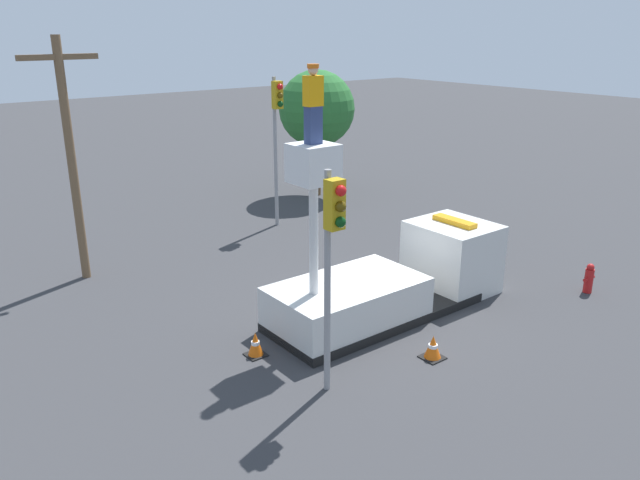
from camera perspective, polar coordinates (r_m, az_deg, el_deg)
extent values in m
plane|color=#38383A|center=(17.09, 5.09, -6.89)|extent=(120.00, 120.00, 0.00)
cube|color=black|center=(17.04, 5.10, -6.53)|extent=(6.03, 2.36, 0.24)
cube|color=silver|center=(16.22, 2.50, -5.92)|extent=(4.00, 2.30, 1.22)
cube|color=silver|center=(18.74, 11.97, -1.50)|extent=(2.03, 2.30, 2.03)
cube|color=black|center=(19.36, 14.02, 0.29)|extent=(0.03, 1.96, 0.81)
cube|color=orange|center=(18.39, 12.20, 1.68)|extent=(0.36, 1.38, 0.14)
cylinder|color=silver|center=(14.82, -0.59, 0.21)|extent=(0.22, 0.22, 2.89)
cube|color=silver|center=(14.35, -0.61, 7.01)|extent=(0.96, 0.96, 0.90)
cube|color=navy|center=(14.19, -0.62, 10.45)|extent=(0.34, 0.26, 0.84)
cube|color=#F29E0C|center=(14.10, -0.63, 13.47)|extent=(0.40, 0.26, 0.66)
sphere|color=beige|center=(14.07, -0.64, 15.27)|extent=(0.23, 0.23, 0.23)
cylinder|color=orange|center=(14.06, -0.64, 15.62)|extent=(0.26, 0.26, 0.09)
cylinder|color=gray|center=(12.76, 0.68, -4.19)|extent=(0.14, 0.14, 4.83)
cube|color=#B79314|center=(12.02, 1.34, 3.27)|extent=(0.34, 0.28, 1.00)
sphere|color=red|center=(11.80, 1.92, 4.53)|extent=(0.22, 0.22, 0.22)
sphere|color=#503C07|center=(11.88, 1.90, 3.08)|extent=(0.22, 0.22, 0.22)
sphere|color=#083710|center=(11.97, 1.88, 1.65)|extent=(0.22, 0.22, 0.22)
cylinder|color=gray|center=(24.04, -4.09, 7.90)|extent=(0.14, 0.14, 5.70)
cube|color=#B79314|center=(23.54, -3.92, 13.09)|extent=(0.34, 0.28, 1.00)
sphere|color=red|center=(23.36, -3.68, 13.82)|extent=(0.22, 0.22, 0.22)
sphere|color=#503C07|center=(23.39, -3.66, 13.06)|extent=(0.22, 0.22, 0.22)
sphere|color=#083710|center=(23.43, -3.65, 12.31)|extent=(0.22, 0.22, 0.22)
cylinder|color=red|center=(19.94, 23.34, -3.44)|extent=(0.25, 0.25, 0.72)
sphere|color=red|center=(19.80, 23.50, -2.30)|extent=(0.22, 0.22, 0.22)
cylinder|color=red|center=(19.76, 23.10, -3.38)|extent=(0.12, 0.10, 0.10)
cylinder|color=red|center=(20.07, 23.64, -3.12)|extent=(0.12, 0.10, 0.10)
cube|color=black|center=(15.18, -5.89, -10.39)|extent=(0.46, 0.46, 0.03)
cone|color=orange|center=(15.04, -5.92, -9.44)|extent=(0.38, 0.38, 0.60)
cylinder|color=white|center=(15.03, -5.93, -9.34)|extent=(0.20, 0.20, 0.08)
cube|color=black|center=(15.23, 10.22, -10.51)|extent=(0.51, 0.51, 0.03)
cone|color=orange|center=(15.10, 10.29, -9.60)|extent=(0.42, 0.42, 0.58)
cylinder|color=white|center=(15.08, 10.29, -9.51)|extent=(0.22, 0.22, 0.08)
cylinder|color=brown|center=(28.85, -0.29, 6.84)|extent=(0.36, 0.36, 2.78)
sphere|color=#286B2D|center=(28.42, -0.30, 11.93)|extent=(3.40, 3.40, 3.40)
cylinder|color=brown|center=(19.90, -21.73, 6.54)|extent=(0.26, 0.26, 7.22)
cube|color=brown|center=(19.55, -22.83, 15.17)|extent=(2.20, 0.16, 0.16)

